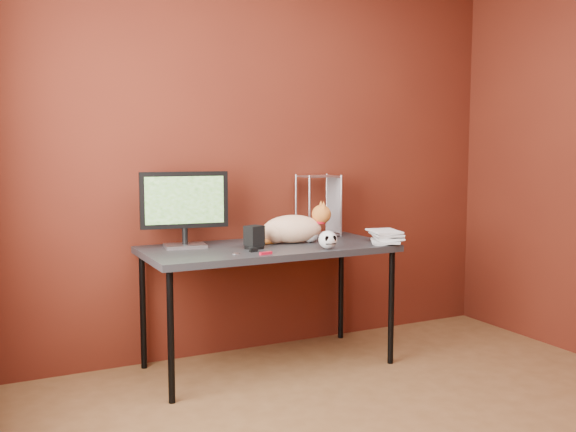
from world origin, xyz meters
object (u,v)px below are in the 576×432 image
desk (268,254)px  speaker (254,238)px  skull_mug (328,240)px  cat (293,229)px  book_stack (373,169)px  monitor (184,205)px

desk → speaker: speaker is taller
desk → skull_mug: size_ratio=13.26×
cat → desk: bearing=-155.0°
skull_mug → speaker: 0.43m
book_stack → cat: bearing=153.8°
desk → book_stack: book_stack is taller
desk → book_stack: bearing=-16.1°
desk → book_stack: 0.83m
desk → skull_mug: 0.39m
cat → speaker: size_ratio=4.12×
skull_mug → cat: bearing=113.3°
book_stack → monitor: bearing=162.6°
speaker → cat: bearing=-1.0°
desk → monitor: monitor is taller
cat → speaker: bearing=-149.0°
monitor → cat: 0.69m
desk → skull_mug: bearing=-46.3°
skull_mug → book_stack: (0.37, 0.09, 0.40)m
cat → skull_mug: (0.07, -0.31, -0.03)m
skull_mug → speaker: bearing=160.1°
monitor → desk: bearing=-11.6°
desk → skull_mug: (0.26, -0.27, 0.11)m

